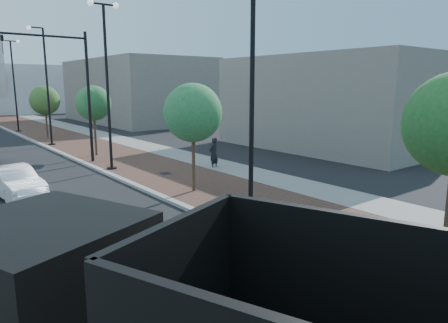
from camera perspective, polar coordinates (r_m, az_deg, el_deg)
sidewalk at (r=42.06m, az=-21.33°, el=3.45°), size 7.00×140.00×0.12m
concrete_strip at (r=42.90m, az=-17.88°, el=3.80°), size 2.40×140.00×0.13m
curb at (r=41.21m, az=-25.98°, el=2.97°), size 0.30×140.00×0.14m
white_sedan at (r=20.15m, az=-27.35°, el=-2.55°), size 1.98×4.30×1.37m
pedestrian at (r=23.73m, az=-1.45°, el=1.13°), size 0.78×0.63×1.85m
streetlight_1 at (r=13.43m, az=3.57°, el=8.33°), size 1.44×0.56×9.21m
streetlight_2 at (r=23.82m, az=-16.03°, el=10.17°), size 1.72×0.56×9.28m
streetlight_3 at (r=35.19m, az=-23.66°, el=8.99°), size 1.44×0.56×9.21m
streetlight_4 at (r=46.92m, az=-27.33°, el=9.52°), size 1.72×0.56×9.28m
traffic_mast at (r=26.33m, az=-20.40°, el=10.29°), size 5.09×0.20×8.00m
tree_1 at (r=18.16m, az=-4.30°, el=6.81°), size 2.61×2.60×4.97m
tree_2 at (r=28.91m, az=-17.77°, el=7.79°), size 2.40×2.35×4.83m
tree_3 at (r=40.37m, az=-23.78°, el=7.84°), size 2.61×2.60×4.77m
commercial_block_ne at (r=55.69m, az=-12.17°, el=9.64°), size 12.00×22.00×8.00m
commercial_block_e at (r=33.19m, az=14.94°, el=8.01°), size 10.00×16.00×7.00m
utility_cover_1 at (r=14.30m, az=14.62°, el=-9.12°), size 0.50×0.50×0.02m
utility_cover_2 at (r=22.42m, az=-8.23°, el=-1.63°), size 0.50×0.50×0.02m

